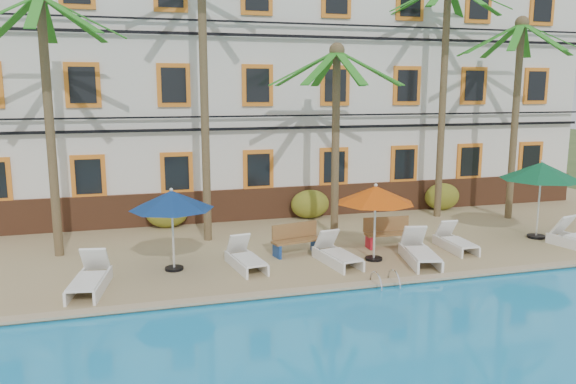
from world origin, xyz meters
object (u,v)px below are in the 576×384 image
object	(u,v)px
lounger_a	(90,278)
lounger_d	(419,252)
palm_e	(517,90)
bench_left	(295,239)
palm_a	(47,86)
lounger_b	(245,258)
pool_ladder	(385,285)
palm_b	(203,43)
umbrella_green	(541,171)
palm_c	(336,111)
palm_d	(444,67)
umbrella_blue	(172,200)
umbrella_red	(376,195)
lounger_c	(337,254)
lounger_e	(455,241)
bench_right	(388,232)

from	to	relation	value
lounger_a	lounger_d	distance (m)	8.88
palm_e	bench_left	size ratio (longest dim) A/B	4.77
palm_a	lounger_b	distance (m)	7.41
pool_ladder	palm_b	bearing A→B (deg)	123.74
palm_b	umbrella_green	distance (m)	11.61
palm_c	palm_d	distance (m)	5.32
umbrella_blue	umbrella_green	world-z (taller)	umbrella_green
pool_ladder	umbrella_green	bearing A→B (deg)	22.50
palm_c	umbrella_red	distance (m)	3.76
palm_c	umbrella_red	size ratio (longest dim) A/B	2.82
palm_b	lounger_c	size ratio (longest dim) A/B	5.09
pool_ladder	palm_d	bearing A→B (deg)	50.96
palm_e	lounger_e	distance (m)	7.11
palm_b	palm_d	bearing A→B (deg)	6.74
bench_left	bench_right	xyz separation A→B (m)	(3.02, 0.00, 0.00)
palm_e	pool_ladder	size ratio (longest dim) A/B	10.04
umbrella_blue	lounger_b	size ratio (longest dim) A/B	1.19
palm_b	umbrella_blue	bearing A→B (deg)	-114.70
lounger_e	pool_ladder	world-z (taller)	lounger_e
palm_a	lounger_a	world-z (taller)	palm_a
lounger_c	palm_c	bearing A→B (deg)	70.76
bench_left	lounger_b	bearing A→B (deg)	-151.93
palm_a	bench_right	xyz separation A→B (m)	(9.81, -1.77, -4.48)
lounger_d	umbrella_green	bearing A→B (deg)	15.22
palm_c	lounger_c	xyz separation A→B (m)	(-1.06, -3.04, -3.89)
palm_c	umbrella_red	world-z (taller)	palm_c
palm_a	lounger_e	world-z (taller)	palm_a
bench_right	umbrella_green	bearing A→B (deg)	-4.19
palm_a	lounger_b	bearing A→B (deg)	-27.76
palm_e	bench_right	world-z (taller)	palm_e
umbrella_green	lounger_b	bearing A→B (deg)	-176.97
lounger_c	umbrella_red	bearing A→B (deg)	2.17
umbrella_red	lounger_d	distance (m)	2.05
palm_b	umbrella_red	xyz separation A→B (m)	(4.31, -3.51, -4.37)
palm_e	pool_ladder	distance (m)	10.76
umbrella_blue	pool_ladder	size ratio (longest dim) A/B	3.06
lounger_d	lounger_a	bearing A→B (deg)	179.00
palm_c	palm_e	size ratio (longest dim) A/B	0.85
palm_b	umbrella_blue	distance (m)	5.36
palm_b	lounger_e	size ratio (longest dim) A/B	5.60
lounger_e	bench_left	xyz separation A→B (m)	(-4.86, 0.88, 0.20)
lounger_c	lounger_d	size ratio (longest dim) A/B	0.92
palm_c	umbrella_blue	world-z (taller)	palm_c
palm_a	palm_e	xyz separation A→B (m)	(16.01, 0.60, -0.11)
palm_d	lounger_e	xyz separation A→B (m)	(-1.91, -4.28, -5.42)
palm_a	lounger_e	distance (m)	12.83
umbrella_green	umbrella_red	bearing A→B (deg)	-172.67
lounger_d	bench_left	world-z (taller)	lounger_d
palm_e	lounger_d	size ratio (longest dim) A/B	3.48
palm_b	lounger_b	distance (m)	6.84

